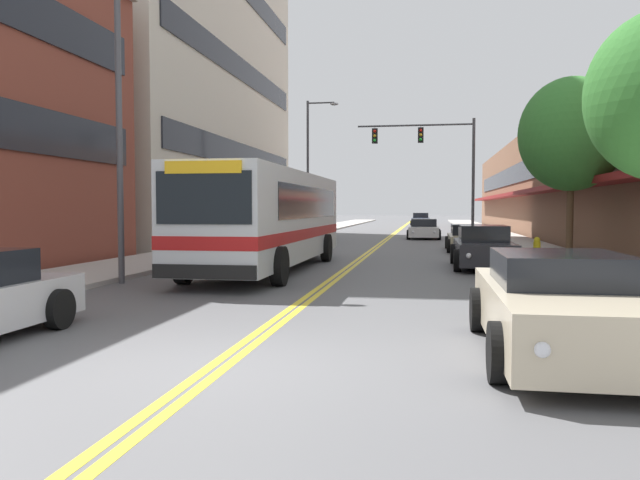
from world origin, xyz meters
name	(u,v)px	position (x,y,z in m)	size (l,w,h in m)	color
ground_plane	(392,236)	(0.00, 37.00, 0.00)	(240.00, 240.00, 0.00)	#565659
sidewalk_left	(294,234)	(-7.12, 37.00, 0.07)	(3.25, 106.00, 0.13)	#B2ADA5
sidewalk_right	(495,235)	(7.12, 37.00, 0.07)	(3.25, 106.00, 0.13)	#B2ADA5
centre_line	(392,235)	(0.00, 37.00, 0.00)	(0.34, 106.00, 0.01)	yellow
storefront_row_right	(586,183)	(12.97, 37.00, 3.63)	(9.10, 68.00, 7.26)	brown
city_bus	(271,215)	(-2.39, 11.91, 1.73)	(2.83, 11.96, 3.05)	silver
car_black_parked_left_near	(312,230)	(-4.37, 29.53, 0.62)	(2.19, 4.34, 1.30)	black
car_navy_parked_left_mid	(286,236)	(-4.44, 22.77, 0.56)	(2.19, 4.39, 1.16)	#19234C
car_champagne_parked_right_foreground	(561,307)	(4.29, 1.26, 0.65)	(2.14, 4.93, 1.35)	beige
car_beige_parked_right_mid	(469,239)	(4.40, 21.80, 0.56)	(2.09, 4.81, 1.21)	#BCAD89
car_charcoal_parked_right_far	(483,248)	(4.32, 13.55, 0.65)	(2.00, 4.69, 1.39)	#232328
car_slate_blue_moving_lead	(421,220)	(1.76, 59.45, 0.66)	(2.10, 4.67, 1.44)	#475675
car_white_moving_second	(424,230)	(2.28, 32.83, 0.58)	(2.08, 4.44, 1.26)	white
traffic_signal_mast	(435,154)	(2.90, 31.36, 5.25)	(7.09, 0.38, 7.35)	#47474C
street_lamp_left_near	(128,108)	(-5.04, 7.61, 4.51)	(1.95, 0.28, 7.62)	#47474C
street_lamp_left_far	(312,158)	(-5.04, 33.06, 5.23)	(2.13, 0.28, 8.96)	#47474C
street_tree_right_mid	(572,134)	(7.39, 15.43, 4.49)	(3.57, 3.57, 6.33)	brown
fire_hydrant	(537,251)	(5.95, 13.25, 0.58)	(0.30, 0.22, 0.91)	yellow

